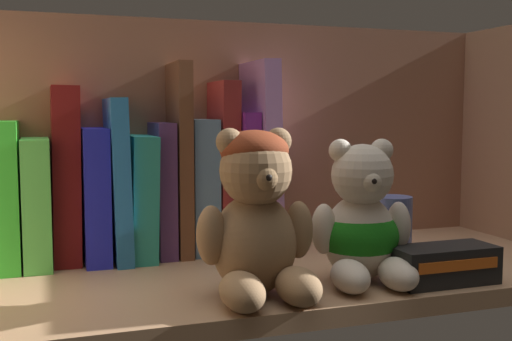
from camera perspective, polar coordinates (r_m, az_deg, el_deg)
shelf_board at (r=74.46cm, az=2.62°, el=-9.67°), size 73.16×31.12×2.00cm
shelf_back_panel at (r=87.21cm, az=-1.27°, el=2.75°), size 75.56×1.20×32.67cm
book_1 at (r=79.72cm, az=-21.85°, el=-1.97°), size 2.83×13.12×17.34cm
book_2 at (r=79.75cm, az=-19.50°, el=-2.65°), size 3.15×13.16×15.25cm
book_3 at (r=79.44cm, az=-17.11°, el=-0.36°), size 3.47×9.60×21.46cm
book_4 at (r=79.89cm, az=-14.67°, el=-2.08°), size 2.99×12.73×16.42cm
book_5 at (r=79.94cm, az=-12.74°, el=-0.73°), size 2.44×14.08×20.06cm
book_6 at (r=80.56cm, az=-10.73°, el=-2.28°), size 3.49×12.96×15.52cm
book_7 at (r=80.92cm, az=-8.71°, el=-1.65°), size 2.23×10.43×17.02cm
book_8 at (r=80.98cm, az=-7.19°, el=1.06°), size 1.77×10.76×24.58cm
book_9 at (r=81.94cm, az=-5.25°, el=-1.39°), size 3.34×9.66×17.42cm
book_10 at (r=82.48cm, az=-3.19°, el=0.38°), size 2.58×9.80×22.32cm
book_11 at (r=83.38cm, az=-1.54°, el=-0.94°), size 2.14×12.11×18.31cm
book_12 at (r=83.85cm, az=0.04°, el=1.37°), size 2.91×14.35×24.99cm
teddy_bear_larger at (r=61.55cm, az=0.07°, el=-4.31°), size 12.17×12.28×16.81cm
teddy_bear_smaller at (r=68.20cm, az=9.70°, el=-5.04°), size 11.47×12.19×15.49cm
pillar_candle at (r=79.84cm, az=12.45°, el=-5.14°), size 4.72×4.72×7.86cm
small_product_box at (r=70.32cm, az=16.85°, el=-8.27°), size 11.34×5.25×4.03cm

